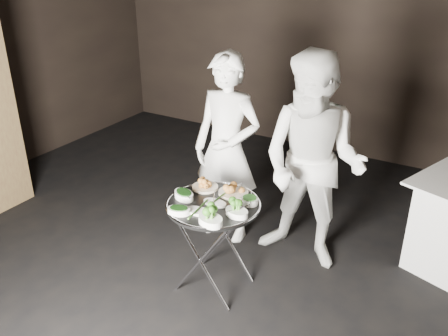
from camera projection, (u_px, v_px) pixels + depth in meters
The scene contains 16 objects.
floor at pixel (158, 312), 3.46m from camera, with size 6.00×7.00×0.05m, color black.
wall_back at pixel (336, 30), 5.55m from camera, with size 6.00×0.05×3.00m, color black.
tray_stand at pixel (214, 242), 3.52m from camera, with size 0.49×0.41×0.72m.
serving_tray at pixel (213, 205), 3.38m from camera, with size 0.68×0.68×0.04m.
potato_plate_a at pixel (205, 185), 3.58m from camera, with size 0.20×0.20×0.07m.
potato_plate_b at pixel (233, 189), 3.49m from camera, with size 0.22×0.22×0.08m.
greens_bowl at pixel (250, 200), 3.36m from camera, with size 0.13×0.13×0.07m.
asparagus_plate_a at pixel (215, 202), 3.36m from camera, with size 0.18×0.10×0.04m.
asparagus_plate_b at pixel (198, 210), 3.26m from camera, with size 0.20×0.12×0.04m.
spinach_bowl_a at pixel (184, 194), 3.43m from camera, with size 0.21×0.18×0.07m.
spinach_bowl_b at pixel (179, 210), 3.24m from camera, with size 0.18×0.15×0.06m.
broccoli_bowl_a at pixel (237, 211), 3.22m from camera, with size 0.19×0.15×0.07m.
broccoli_bowl_b at pixel (210, 219), 3.12m from camera, with size 0.22×0.19×0.08m.
serving_utensils at pixel (220, 194), 3.40m from camera, with size 0.57×0.42×0.01m.
waiter_left at pixel (227, 150), 4.01m from camera, with size 0.60×0.40×1.66m, color white.
waiter_right at pixel (313, 164), 3.65m from camera, with size 0.85×0.66×1.75m, color white.
Camera 1 is at (1.78, -2.06, 2.40)m, focal length 38.00 mm.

